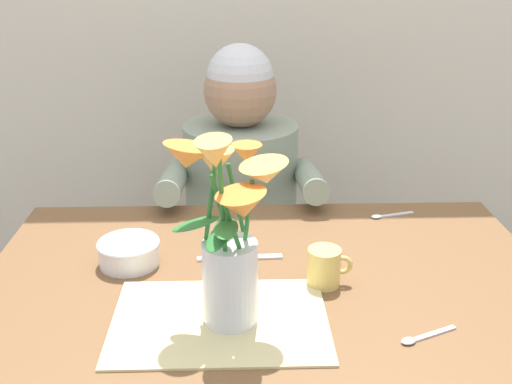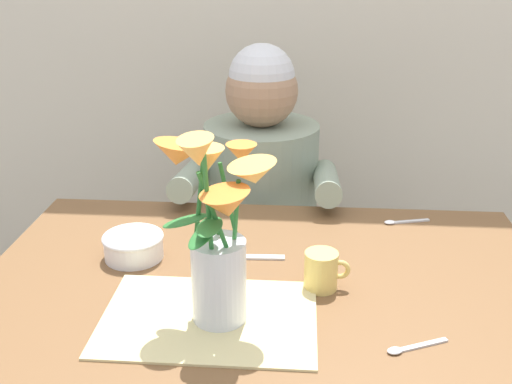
# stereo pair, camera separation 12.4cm
# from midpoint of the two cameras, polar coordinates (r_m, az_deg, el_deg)

# --- Properties ---
(dining_table) EXTENTS (1.20, 0.80, 0.74)m
(dining_table) POSITION_cam_midpoint_polar(r_m,az_deg,el_deg) (1.33, -1.67, -12.02)
(dining_table) COLOR brown
(dining_table) RESTS_ON ground_plane
(seated_person) EXTENTS (0.45, 0.47, 1.14)m
(seated_person) POSITION_cam_midpoint_polar(r_m,az_deg,el_deg) (1.90, -3.23, -3.57)
(seated_person) COLOR #4C4C56
(seated_person) RESTS_ON ground_plane
(striped_placemat) EXTENTS (0.40, 0.28, 0.00)m
(striped_placemat) POSITION_cam_midpoint_polar(r_m,az_deg,el_deg) (1.16, -6.54, -11.96)
(striped_placemat) COLOR beige
(striped_placemat) RESTS_ON dining_table
(flower_vase) EXTENTS (0.25, 0.24, 0.38)m
(flower_vase) POSITION_cam_midpoint_polar(r_m,az_deg,el_deg) (1.06, -5.91, -3.89)
(flower_vase) COLOR silver
(flower_vase) RESTS_ON dining_table
(ceramic_bowl) EXTENTS (0.14, 0.14, 0.06)m
(ceramic_bowl) POSITION_cam_midpoint_polar(r_m,az_deg,el_deg) (1.37, -14.41, -5.49)
(ceramic_bowl) COLOR white
(ceramic_bowl) RESTS_ON dining_table
(dinner_knife) EXTENTS (0.19, 0.03, 0.00)m
(dinner_knife) POSITION_cam_midpoint_polar(r_m,az_deg,el_deg) (1.36, -4.16, -6.23)
(dinner_knife) COLOR silver
(dinner_knife) RESTS_ON dining_table
(tea_cup) EXTENTS (0.09, 0.07, 0.08)m
(tea_cup) POSITION_cam_midpoint_polar(r_m,az_deg,el_deg) (1.25, 3.63, -7.10)
(tea_cup) COLOR #E5C666
(tea_cup) RESTS_ON dining_table
(spoon_0) EXTENTS (0.12, 0.04, 0.01)m
(spoon_0) POSITION_cam_midpoint_polar(r_m,az_deg,el_deg) (1.58, 9.89, -2.24)
(spoon_0) COLOR silver
(spoon_0) RESTS_ON dining_table
(spoon_1) EXTENTS (0.11, 0.06, 0.01)m
(spoon_1) POSITION_cam_midpoint_polar(r_m,az_deg,el_deg) (1.13, 12.06, -13.31)
(spoon_1) COLOR silver
(spoon_1) RESTS_ON dining_table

